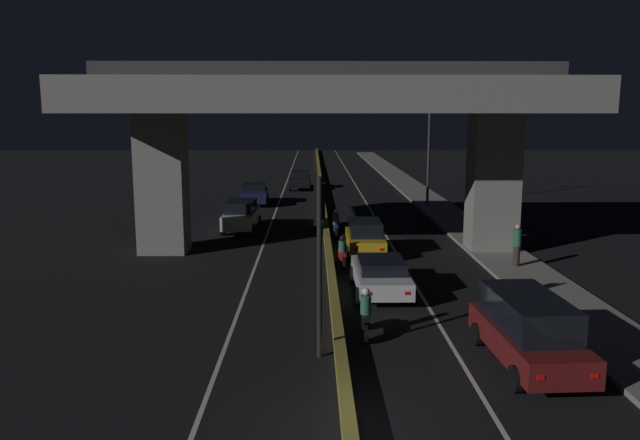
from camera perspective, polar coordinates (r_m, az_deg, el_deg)
ground_plane at (r=13.74m, az=2.61°, el=-18.79°), size 200.00×200.00×0.00m
lane_line_left_inner at (r=47.56m, az=-3.69°, el=1.82°), size 0.12×126.00×0.00m
lane_line_right_inner at (r=47.66m, az=4.10°, el=1.83°), size 0.12×126.00×0.00m
median_divider at (r=47.48m, az=0.20°, el=2.06°), size 0.31×126.00×0.38m
sidewalk_right at (r=41.49m, az=11.41°, el=0.58°), size 2.68×126.00×0.15m
elevated_overpass at (r=29.24m, az=0.77°, el=10.15°), size 21.92×10.44×8.88m
traffic_light_left_of_median at (r=16.54m, az=-0.05°, el=-1.37°), size 0.30×0.49×4.94m
street_lamp at (r=44.58m, az=9.56°, el=7.69°), size 2.37×0.32×8.59m
car_dark_red_lead at (r=17.41m, az=18.48°, el=-9.43°), size 2.10×4.72×1.87m
car_white_second at (r=23.13m, az=5.55°, el=-4.96°), size 2.03×4.55×1.32m
car_taxi_yellow_third at (r=29.29m, az=4.14°, el=-1.53°), size 1.84×4.02×1.60m
car_white_lead_oncoming at (r=35.42m, az=-7.20°, el=0.47°), size 1.94×4.48×1.71m
car_dark_blue_second_oncoming at (r=45.50m, az=-6.04°, el=2.41°), size 2.15×4.23×1.51m
car_black_third_oncoming at (r=54.28m, az=-1.84°, el=3.68°), size 1.87×4.14×1.59m
motorcycle_black_filtering_near at (r=18.74m, az=4.20°, el=-8.72°), size 0.34×1.81×1.48m
motorcycle_red_filtering_mid at (r=26.99m, az=2.05°, el=-3.04°), size 0.34×1.81×1.35m
motorcycle_blue_filtering_far at (r=33.34m, az=1.45°, el=-0.47°), size 0.32×1.89×1.52m
pedestrian_on_sidewalk at (r=27.60m, az=17.57°, el=-2.19°), size 0.34×0.34×1.80m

